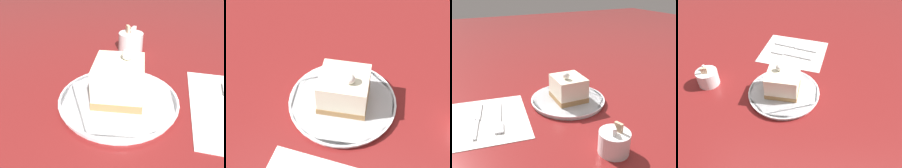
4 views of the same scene
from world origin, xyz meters
TOP-DOWN VIEW (x-y plane):
  - ground_plane at (0.00, 0.00)m, footprint 4.00×4.00m
  - plate at (0.00, 0.03)m, footprint 0.24×0.24m
  - cake_slice at (-0.00, 0.04)m, footprint 0.10×0.11m
  - sugar_bowl at (0.02, 0.30)m, footprint 0.07×0.07m

SIDE VIEW (x-z plane):
  - ground_plane at x=0.00m, z-range 0.00..0.00m
  - plate at x=0.00m, z-range 0.00..0.02m
  - sugar_bowl at x=0.02m, z-range -0.01..0.07m
  - cake_slice at x=0.00m, z-range 0.00..0.10m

